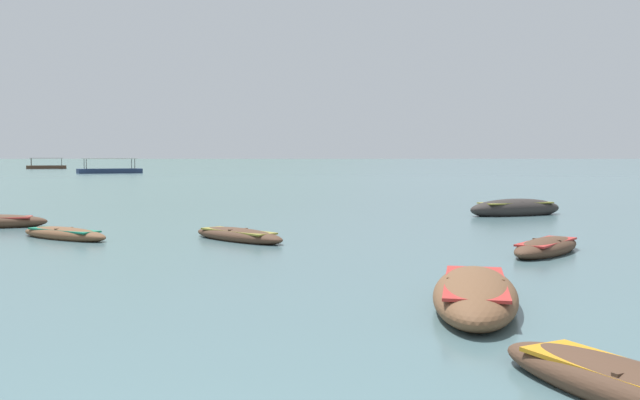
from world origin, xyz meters
name	(u,v)px	position (x,y,z in m)	size (l,w,h in m)	color
ground_plane	(280,158)	(0.00, 1500.00, 0.00)	(6000.00, 6000.00, 0.00)	slate
mountain_2	(124,83)	(-420.83, 1936.30, 201.37)	(1701.76, 1701.76, 402.75)	#56665B
rowboat_0	(637,389)	(5.47, 2.87, 0.16)	(2.45, 3.75, 0.50)	#4C3323
rowboat_2	(64,234)	(-4.98, 18.20, 0.14)	(3.60, 3.03, 0.45)	brown
rowboat_3	(238,235)	(0.48, 17.48, 0.15)	(3.41, 3.63, 0.47)	#4C3323
rowboat_4	(475,295)	(5.07, 7.55, 0.22)	(2.50, 4.68, 0.72)	brown
rowboat_5	(546,247)	(8.79, 14.04, 0.16)	(3.14, 3.42, 0.52)	#4C3323
rowboat_6	(515,209)	(12.07, 26.20, 0.28)	(4.82, 2.90, 0.91)	#2D2826
ferry_0	(47,167)	(-48.95, 151.44, 0.45)	(8.51, 4.84, 2.54)	#4C3323
ferry_1	(110,170)	(-25.17, 108.31, 0.45)	(10.16, 6.80, 2.54)	navy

